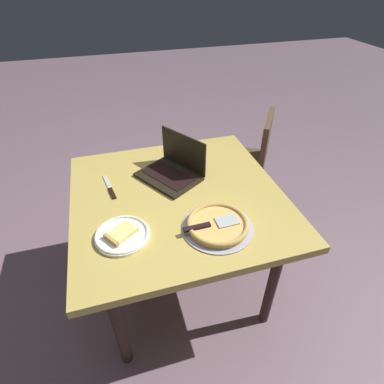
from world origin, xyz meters
name	(u,v)px	position (x,y,z in m)	size (l,w,h in m)	color
ground_plane	(181,280)	(0.00, 0.00, 0.00)	(12.00, 12.00, 0.00)	#6F5862
dining_table	(178,206)	(0.00, 0.00, 0.64)	(1.06, 1.05, 0.71)	tan
laptop	(173,169)	(-0.02, -0.18, 0.76)	(0.37, 0.40, 0.22)	black
pizza_plate	(122,235)	(0.30, 0.22, 0.73)	(0.24, 0.24, 0.04)	white
pizza_tray	(218,225)	(-0.11, 0.28, 0.73)	(0.32, 0.32, 0.04)	#A2A2AF
table_knife	(110,189)	(0.33, -0.14, 0.72)	(0.06, 0.23, 0.01)	#B4B5B7
chair_near	(247,158)	(-0.68, -0.57, 0.48)	(0.55, 0.55, 0.82)	#503924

